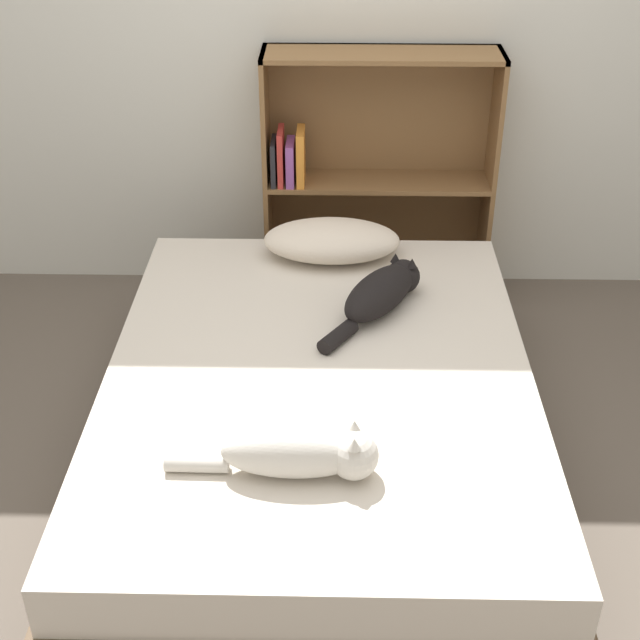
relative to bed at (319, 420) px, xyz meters
The scene contains 7 objects.
ground_plane 0.20m from the bed, ahead, with size 8.00×8.00×0.00m, color brown.
wall_back 1.73m from the bed, 90.00° to the left, with size 8.00×0.06×2.50m.
bed is the anchor object (origin of this frame).
pillow 0.83m from the bed, 87.56° to the left, with size 0.54×0.30×0.15m.
cat_light 0.57m from the bed, 93.29° to the right, with size 0.59×0.14×0.16m.
cat_dark 0.53m from the bed, 60.63° to the left, with size 0.39×0.51×0.15m.
bookshelf 1.33m from the bed, 80.87° to the left, with size 0.98×0.26×1.11m.
Camera 1 is at (0.05, -2.37, 2.09)m, focal length 50.00 mm.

